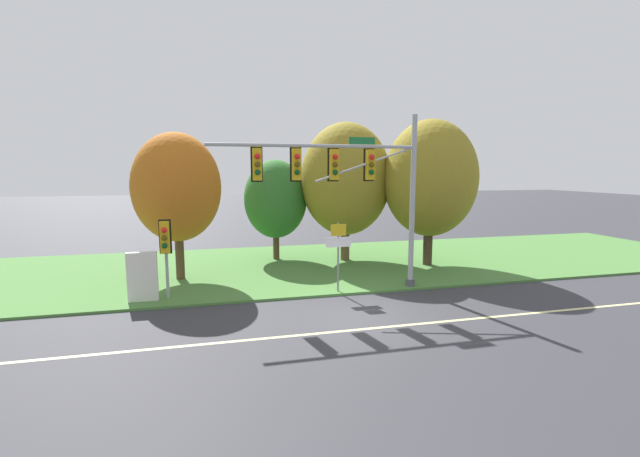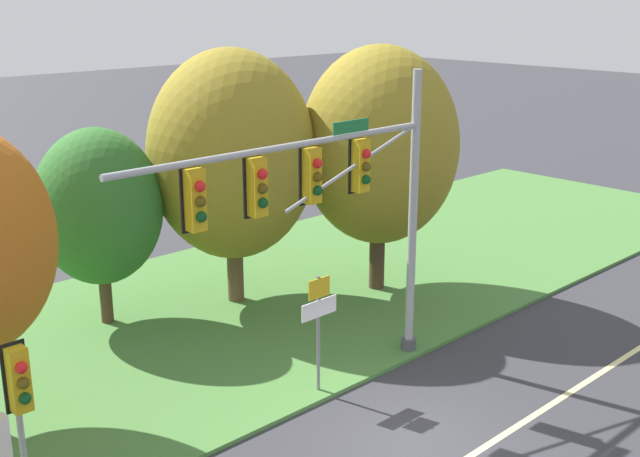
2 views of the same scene
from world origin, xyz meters
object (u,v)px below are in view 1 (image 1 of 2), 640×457
Objects in this scene: tree_mid_verge at (430,179)px; info_kiosk at (142,277)px; tree_behind_signpost at (346,179)px; pedestrian_signal_near_kerb at (165,242)px; tree_nearest_road at (177,188)px; route_sign_post at (338,246)px; tree_left_of_mast at (276,199)px; traffic_signal_mast at (348,177)px.

tree_mid_verge reaches higher than info_kiosk.
tree_behind_signpost is 3.98× the size of info_kiosk.
pedestrian_signal_near_kerb is 0.47× the size of tree_nearest_road.
route_sign_post is 1.50× the size of info_kiosk.
tree_behind_signpost is at bearing -17.68° from tree_left_of_mast.
pedestrian_signal_near_kerb is at bearing 175.12° from traffic_signal_mast.
tree_nearest_road is 3.51× the size of info_kiosk.
tree_left_of_mast is 0.73× the size of tree_mid_verge.
traffic_signal_mast is 6.19m from tree_behind_signpost.
traffic_signal_mast is 6.75m from tree_mid_verge.
tree_behind_signpost reaches higher than traffic_signal_mast.
traffic_signal_mast is 2.78× the size of pedestrian_signal_near_kerb.
tree_left_of_mast is 4.04m from tree_behind_signpost.
tree_nearest_road is (0.27, 3.10, 1.96)m from pedestrian_signal_near_kerb.
pedestrian_signal_near_kerb is at bearing -128.76° from tree_left_of_mast.
route_sign_post is (-0.41, -0.01, -2.81)m from traffic_signal_mast.
tree_mid_verge is at bearing 13.04° from info_kiosk.
info_kiosk is at bearing -174.74° from pedestrian_signal_near_kerb.
traffic_signal_mast is 3.03× the size of route_sign_post.
tree_left_of_mast is at bearing 102.29° from route_sign_post.
info_kiosk is at bearing -132.79° from tree_left_of_mast.
pedestrian_signal_near_kerb is 1.09× the size of route_sign_post.
tree_nearest_road is 1.20× the size of tree_left_of_mast.
tree_behind_signpost is at bearing 30.81° from pedestrian_signal_near_kerb.
traffic_signal_mast is 1.29× the size of tree_nearest_road.
route_sign_post is at bearing -29.78° from tree_nearest_road.
tree_mid_verge reaches higher than tree_behind_signpost.
tree_behind_signpost is (1.74, 5.93, -0.22)m from traffic_signal_mast.
route_sign_post is at bearing -77.71° from tree_left_of_mast.
route_sign_post is 6.83m from tree_behind_signpost.
info_kiosk is at bearing -151.13° from tree_behind_signpost.
route_sign_post is at bearing -109.92° from tree_behind_signpost.
pedestrian_signal_near_kerb is 0.41× the size of tree_mid_verge.
tree_mid_verge is 14.51m from info_kiosk.
tree_mid_verge is (12.82, 3.09, 2.30)m from pedestrian_signal_near_kerb.
tree_nearest_road is at bearing -165.59° from tree_behind_signpost.
tree_nearest_road is 0.88× the size of tree_mid_verge.
tree_left_of_mast is (-1.55, 7.12, 1.49)m from route_sign_post.
traffic_signal_mast is at bearing -3.78° from info_kiosk.
tree_nearest_road is at bearing 179.95° from tree_mid_verge.
pedestrian_signal_near_kerb is 1.64× the size of info_kiosk.
tree_mid_verge is at bearing 33.30° from traffic_signal_mast.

